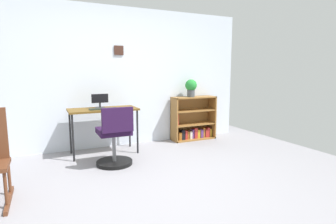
{
  "coord_description": "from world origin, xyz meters",
  "views": [
    {
      "loc": [
        -1.07,
        -2.63,
        1.34
      ],
      "look_at": [
        0.69,
        1.16,
        0.71
      ],
      "focal_mm": 28.88,
      "sensor_mm": 36.0,
      "label": 1
    }
  ],
  "objects_px": {
    "desk": "(103,112)",
    "bookshelf_low": "(192,121)",
    "keyboard": "(103,109)",
    "office_chair": "(115,140)",
    "potted_plant_on_shelf": "(191,87)",
    "monitor": "(100,101)"
  },
  "relations": [
    {
      "from": "desk",
      "to": "bookshelf_low",
      "type": "height_order",
      "value": "bookshelf_low"
    },
    {
      "from": "keyboard",
      "to": "office_chair",
      "type": "bearing_deg",
      "value": -85.95
    },
    {
      "from": "bookshelf_low",
      "to": "potted_plant_on_shelf",
      "type": "distance_m",
      "value": 0.68
    },
    {
      "from": "monitor",
      "to": "keyboard",
      "type": "bearing_deg",
      "value": -86.87
    },
    {
      "from": "monitor",
      "to": "office_chair",
      "type": "relative_size",
      "value": 0.31
    },
    {
      "from": "office_chair",
      "to": "bookshelf_low",
      "type": "bearing_deg",
      "value": 26.61
    },
    {
      "from": "office_chair",
      "to": "desk",
      "type": "bearing_deg",
      "value": 91.62
    },
    {
      "from": "monitor",
      "to": "office_chair",
      "type": "bearing_deg",
      "value": -86.19
    },
    {
      "from": "office_chair",
      "to": "potted_plant_on_shelf",
      "type": "xyz_separation_m",
      "value": [
        1.7,
        0.84,
        0.67
      ]
    },
    {
      "from": "office_chair",
      "to": "keyboard",
      "type": "bearing_deg",
      "value": 94.05
    },
    {
      "from": "desk",
      "to": "keyboard",
      "type": "height_order",
      "value": "keyboard"
    },
    {
      "from": "keyboard",
      "to": "office_chair",
      "type": "distance_m",
      "value": 0.67
    },
    {
      "from": "monitor",
      "to": "bookshelf_low",
      "type": "height_order",
      "value": "monitor"
    },
    {
      "from": "desk",
      "to": "bookshelf_low",
      "type": "distance_m",
      "value": 1.84
    },
    {
      "from": "keyboard",
      "to": "bookshelf_low",
      "type": "bearing_deg",
      "value": 10.63
    },
    {
      "from": "monitor",
      "to": "bookshelf_low",
      "type": "distance_m",
      "value": 1.9
    },
    {
      "from": "desk",
      "to": "bookshelf_low",
      "type": "relative_size",
      "value": 1.23
    },
    {
      "from": "bookshelf_low",
      "to": "monitor",
      "type": "bearing_deg",
      "value": -175.27
    },
    {
      "from": "desk",
      "to": "bookshelf_low",
      "type": "bearing_deg",
      "value": 7.42
    },
    {
      "from": "desk",
      "to": "keyboard",
      "type": "distance_m",
      "value": 0.13
    },
    {
      "from": "desk",
      "to": "keyboard",
      "type": "bearing_deg",
      "value": -100.74
    },
    {
      "from": "bookshelf_low",
      "to": "potted_plant_on_shelf",
      "type": "bearing_deg",
      "value": -143.99
    }
  ]
}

